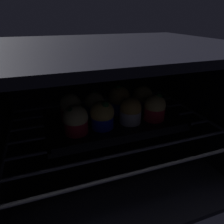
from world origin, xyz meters
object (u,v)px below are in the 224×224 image
muffin_row0_col2 (130,111)px  muffin_row1_col0 (71,108)px  muffin_row0_col3 (155,108)px  muffin_row0_col1 (102,115)px  muffin_row1_col3 (142,98)px  muffin_row1_col1 (94,105)px  muffin_row0_col0 (76,120)px  muffin_row1_col2 (119,100)px  baking_tray (112,120)px

muffin_row0_col2 → muffin_row1_col0: 16.05cm
muffin_row0_col3 → muffin_row1_col0: size_ratio=1.01×
muffin_row0_col1 → muffin_row1_col3: bearing=26.6°
muffin_row0_col1 → muffin_row1_col1: muffin_row0_col1 is taller
muffin_row0_col2 → muffin_row0_col1: bearing=-178.8°
muffin_row0_col0 → muffin_row1_col2: 15.91cm
muffin_row1_col0 → muffin_row1_col1: bearing=4.5°
muffin_row0_col0 → muffin_row0_col3: bearing=0.2°
baking_tray → muffin_row0_col1: size_ratio=4.68×
muffin_row0_col0 → muffin_row0_col1: muffin_row0_col1 is taller
muffin_row0_col3 → muffin_row1_col0: bearing=161.5°
muffin_row0_col0 → muffin_row1_col3: bearing=20.0°
muffin_row0_col1 → muffin_row1_col3: size_ratio=1.08×
baking_tray → muffin_row1_col2: (3.42, 3.58, 4.43)cm
muffin_row0_col1 → muffin_row1_col2: size_ratio=0.91×
muffin_row1_col3 → muffin_row0_col2: bearing=-134.4°
muffin_row0_col3 → muffin_row1_col2: muffin_row1_col2 is taller
muffin_row0_col3 → muffin_row1_col3: 7.85cm
muffin_row1_col0 → muffin_row1_col3: 21.76cm
muffin_row0_col2 → muffin_row1_col3: same height
baking_tray → muffin_row0_col3: bearing=-19.7°
muffin_row1_col0 → muffin_row0_col2: bearing=-24.7°
muffin_row0_col0 → muffin_row1_col1: size_ratio=1.01×
muffin_row0_col2 → muffin_row1_col0: bearing=155.3°
muffin_row1_col3 → muffin_row1_col0: bearing=-178.3°
muffin_row0_col0 → muffin_row0_col2: size_ratio=1.03×
muffin_row0_col0 → muffin_row1_col0: 7.28cm
muffin_row1_col3 → muffin_row0_col0: bearing=-160.0°
muffin_row1_col2 → muffin_row1_col3: 7.76cm
muffin_row0_col1 → muffin_row0_col3: size_ratio=1.02×
muffin_row0_col3 → baking_tray: bearing=160.3°
muffin_row0_col1 → muffin_row0_col3: 14.75cm
muffin_row1_col0 → muffin_row0_col1: bearing=-45.3°
muffin_row1_col0 → baking_tray: bearing=-17.3°
muffin_row0_col0 → muffin_row1_col3: 23.12cm
baking_tray → muffin_row1_col3: size_ratio=5.05×
baking_tray → muffin_row1_col2: size_ratio=4.26×
muffin_row0_col2 → muffin_row1_col3: (7.17, 7.33, 0.04)cm
baking_tray → muffin_row1_col1: (-3.90, 3.84, 3.70)cm
muffin_row0_col3 → muffin_row0_col0: bearing=-179.8°
muffin_row1_col2 → muffin_row0_col2: bearing=-85.4°
muffin_row0_col1 → baking_tray: bearing=42.8°
baking_tray → muffin_row1_col1: size_ratio=5.04×
muffin_row1_col0 → muffin_row1_col1: size_ratio=1.04×
muffin_row1_col0 → muffin_row1_col2: size_ratio=0.88×
baking_tray → muffin_row1_col0: bearing=162.7°
muffin_row0_col0 → muffin_row0_col1: 6.77cm
baking_tray → muffin_row1_col2: muffin_row1_col2 is taller
muffin_row0_col3 → muffin_row0_col2: bearing=175.8°
muffin_row0_col0 → muffin_row1_col1: same height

